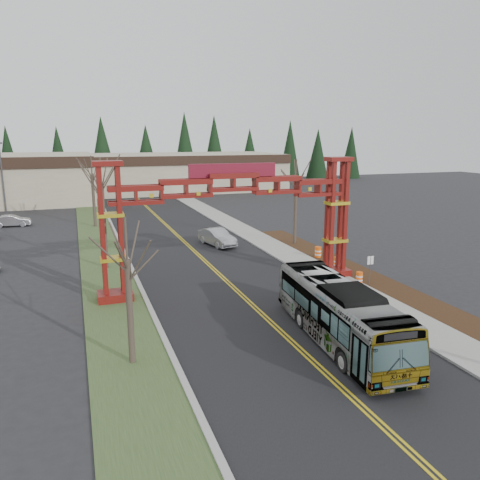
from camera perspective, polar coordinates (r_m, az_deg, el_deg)
name	(u,v)px	position (r m, az deg, el deg)	size (l,w,h in m)	color
ground	(400,443)	(18.42, 18.94, -22.36)	(200.00, 200.00, 0.00)	black
road	(207,263)	(39.27, -4.10, -2.76)	(12.00, 110.00, 0.02)	black
lane_line_left	(205,263)	(39.23, -4.27, -2.75)	(0.12, 100.00, 0.01)	gold
lane_line_right	(208,262)	(39.29, -3.94, -2.72)	(0.12, 100.00, 0.01)	gold
curb_right	(274,256)	(41.24, 4.16, -1.92)	(0.30, 110.00, 0.15)	#A2A19D
sidewalk_right	(289,254)	(41.83, 5.98, -1.75)	(2.60, 110.00, 0.14)	gray
landscape_strip	(433,308)	(31.25, 22.42, -7.67)	(2.60, 50.00, 0.12)	black
grass_median	(108,271)	(38.03, -15.83, -3.68)	(4.00, 110.00, 0.08)	#344A25
curb_left	(132,269)	(38.16, -13.06, -3.41)	(0.30, 110.00, 0.15)	#A2A19D
gateway_arch	(233,203)	(31.49, -0.86, 4.57)	(18.20, 1.60, 8.90)	#59120B
retail_building_east	(181,172)	(93.91, -7.24, 8.26)	(38.00, 20.30, 7.00)	tan
conifer_treeline	(123,155)	(104.13, -14.06, 10.03)	(116.10, 5.60, 13.00)	black
transit_bus	(339,313)	(24.53, 12.00, -8.73)	(2.62, 11.21, 3.12)	#96999D
silver_sedan	(217,237)	(45.20, -2.81, 0.34)	(1.72, 4.92, 1.62)	#A5A8AD
parked_car_far_a	(12,221)	(60.95, -26.04, 2.12)	(1.43, 4.10, 1.35)	#A0A1A8
bare_tree_median_near	(127,261)	(21.31, -13.59, -2.45)	(2.93, 2.93, 6.92)	#382D26
bare_tree_median_mid	(102,186)	(37.81, -16.52, 6.28)	(3.31, 3.31, 8.80)	#382D26
bare_tree_median_far	(92,176)	(56.42, -17.59, 7.47)	(3.41, 3.41, 8.23)	#382D26
bare_tree_right_far	(296,181)	(45.20, 6.86, 7.14)	(3.05, 3.05, 8.23)	#382D26
light_pole_far	(2,172)	(73.04, -27.03, 7.40)	(0.83, 0.42, 9.57)	#3F3F44
street_sign	(370,265)	(34.03, 15.59, -2.90)	(0.49, 0.06, 2.17)	#3F3F44
barrel_south	(359,278)	(34.56, 14.34, -4.51)	(0.48, 0.48, 0.89)	#FF5B0E
barrel_mid	(337,263)	(37.92, 11.77, -2.78)	(0.54, 0.54, 1.01)	#FF5B0E
barrel_north	(318,253)	(40.95, 9.50, -1.53)	(0.56, 0.56, 1.04)	#FF5B0E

